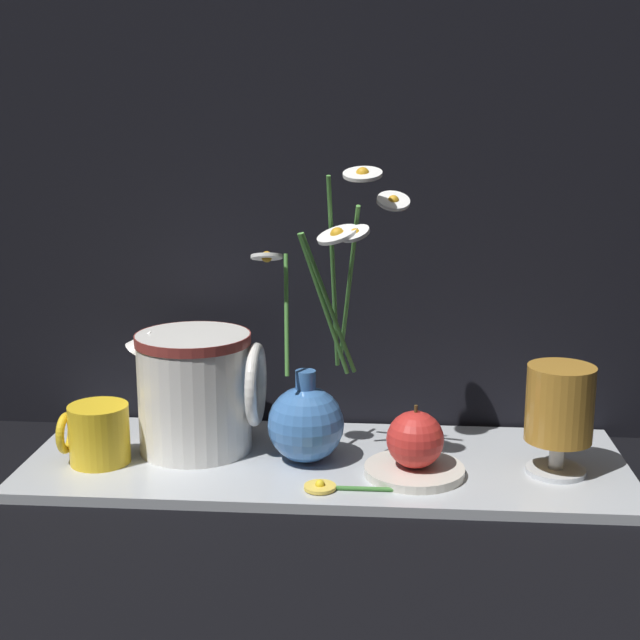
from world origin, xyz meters
name	(u,v)px	position (x,y,z in m)	size (l,w,h in m)	color
ground_plane	(326,468)	(0.00, 0.00, 0.00)	(6.00, 6.00, 0.00)	black
shelf	(326,463)	(0.00, 0.00, 0.01)	(0.72, 0.26, 0.01)	#B2B7BC
backdrop_wall	(335,5)	(0.00, 0.15, 0.55)	(1.22, 0.02, 1.10)	black
vase_with_flowers	(308,410)	(-0.02, -0.01, 0.08)	(0.19, 0.15, 0.35)	#3F72B7
yellow_mug	(97,434)	(-0.27, -0.03, 0.05)	(0.08, 0.07, 0.07)	yellow
ceramic_pitcher	(197,387)	(-0.16, 0.02, 0.09)	(0.17, 0.14, 0.16)	white
tea_glass	(560,408)	(0.27, -0.02, 0.09)	(0.08, 0.08, 0.13)	silver
saucer_plate	(414,471)	(0.11, -0.04, 0.02)	(0.12, 0.12, 0.01)	silver
orange_fruit	(415,439)	(0.11, -0.04, 0.06)	(0.07, 0.07, 0.07)	red
loose_daisy	(329,487)	(0.01, -0.09, 0.02)	(0.12, 0.04, 0.01)	#3D7A33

